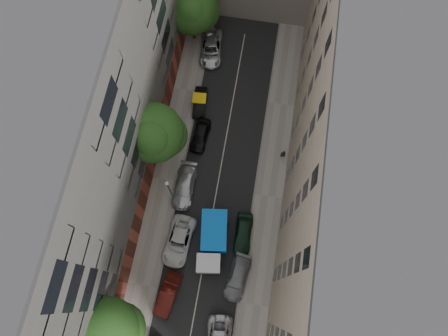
% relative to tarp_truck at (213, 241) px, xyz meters
% --- Properties ---
extents(ground, '(120.00, 120.00, 0.00)m').
position_rel_tarp_truck_xyz_m(ground, '(-0.60, 5.79, -1.55)').
color(ground, '#4C4C49').
rests_on(ground, ground).
extents(road_surface, '(8.00, 44.00, 0.02)m').
position_rel_tarp_truck_xyz_m(road_surface, '(-0.60, 5.79, -1.54)').
color(road_surface, black).
rests_on(road_surface, ground).
extents(sidewalk_left, '(3.00, 44.00, 0.15)m').
position_rel_tarp_truck_xyz_m(sidewalk_left, '(-6.10, 5.79, -1.48)').
color(sidewalk_left, gray).
rests_on(sidewalk_left, ground).
extents(sidewalk_right, '(3.00, 44.00, 0.15)m').
position_rel_tarp_truck_xyz_m(sidewalk_right, '(4.90, 5.79, -1.48)').
color(sidewalk_right, gray).
rests_on(sidewalk_right, ground).
extents(building_left, '(8.00, 44.00, 20.00)m').
position_rel_tarp_truck_xyz_m(building_left, '(-11.60, 5.79, 8.45)').
color(building_left, '#4C4A47').
rests_on(building_left, ground).
extents(building_right, '(8.00, 44.00, 20.00)m').
position_rel_tarp_truck_xyz_m(building_right, '(10.40, 5.79, 8.45)').
color(building_right, '#B5A48C').
rests_on(building_right, ground).
extents(tarp_truck, '(3.18, 6.37, 2.81)m').
position_rel_tarp_truck_xyz_m(tarp_truck, '(0.00, 0.00, 0.00)').
color(tarp_truck, black).
rests_on(tarp_truck, ground).
extents(car_left_1, '(2.19, 4.55, 1.44)m').
position_rel_tarp_truck_xyz_m(car_left_1, '(-3.40, -5.68, -0.83)').
color(car_left_1, '#4E140F').
rests_on(car_left_1, ground).
extents(car_left_2, '(2.89, 5.51, 1.48)m').
position_rel_tarp_truck_xyz_m(car_left_2, '(-3.40, -0.50, -0.81)').
color(car_left_2, silver).
rests_on(car_left_2, ground).
extents(car_left_3, '(2.18, 5.19, 1.50)m').
position_rel_tarp_truck_xyz_m(car_left_3, '(-3.95, 5.22, -0.80)').
color(car_left_3, silver).
rests_on(car_left_3, ground).
extents(car_left_4, '(1.97, 4.26, 1.41)m').
position_rel_tarp_truck_xyz_m(car_left_4, '(-3.40, 11.19, -0.84)').
color(car_left_4, black).
rests_on(car_left_4, ground).
extents(car_left_5, '(1.65, 3.99, 1.28)m').
position_rel_tarp_truck_xyz_m(car_left_5, '(-4.20, 15.19, -0.91)').
color(car_left_5, black).
rests_on(car_left_5, ground).
extents(car_left_6, '(3.13, 5.64, 1.49)m').
position_rel_tarp_truck_xyz_m(car_left_6, '(-4.20, 22.39, -0.80)').
color(car_left_6, silver).
rests_on(car_left_6, ground).
extents(car_right_1, '(2.50, 4.88, 1.36)m').
position_rel_tarp_truck_xyz_m(car_right_1, '(3.00, -3.01, -0.87)').
color(car_right_1, slate).
rests_on(car_right_1, ground).
extents(car_right_2, '(1.86, 4.39, 1.48)m').
position_rel_tarp_truck_xyz_m(car_right_2, '(2.86, 1.35, -0.81)').
color(car_right_2, black).
rests_on(car_right_2, ground).
extents(tree_near, '(5.89, 5.70, 9.49)m').
position_rel_tarp_truck_xyz_m(tree_near, '(-6.90, -9.45, 4.89)').
color(tree_near, '#382619').
rests_on(tree_near, sidewalk_left).
extents(tree_mid, '(6.01, 5.83, 9.39)m').
position_rel_tarp_truck_xyz_m(tree_mid, '(-6.90, 8.23, 4.77)').
color(tree_mid, '#382619').
rests_on(tree_mid, sidewalk_left).
extents(tree_far, '(6.01, 5.84, 8.11)m').
position_rel_tarp_truck_xyz_m(tree_far, '(-6.47, 23.87, 3.65)').
color(tree_far, '#382619').
rests_on(tree_far, sidewalk_left).
extents(lamp_post, '(0.36, 0.36, 6.18)m').
position_rel_tarp_truck_xyz_m(lamp_post, '(-4.80, 3.78, 2.43)').
color(lamp_post, '#185728').
rests_on(lamp_post, sidewalk_left).
extents(pedestrian, '(0.63, 0.47, 1.57)m').
position_rel_tarp_truck_xyz_m(pedestrian, '(5.80, 10.44, -0.61)').
color(pedestrian, black).
rests_on(pedestrian, sidewalk_right).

